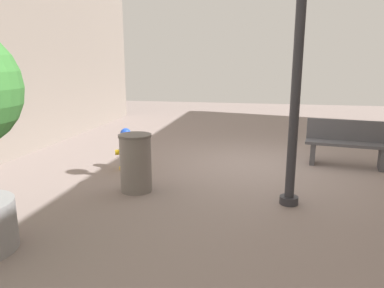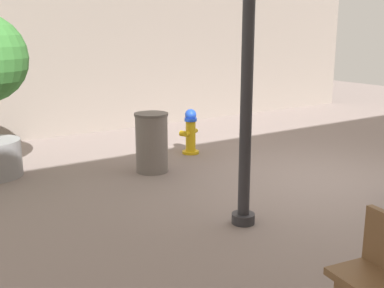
# 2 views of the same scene
# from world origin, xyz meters

# --- Properties ---
(ground_plane) EXTENTS (23.40, 23.40, 0.00)m
(ground_plane) POSITION_xyz_m (0.00, 0.00, 0.00)
(ground_plane) COLOR gray
(fire_hydrant) EXTENTS (0.38, 0.40, 0.84)m
(fire_hydrant) POSITION_xyz_m (2.60, 0.79, 0.42)
(fire_hydrant) COLOR gold
(fire_hydrant) RESTS_ON ground_plane
(trash_bin) EXTENTS (0.55, 0.55, 0.97)m
(trash_bin) POSITION_xyz_m (1.98, 1.94, 0.49)
(trash_bin) COLOR slate
(trash_bin) RESTS_ON ground_plane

